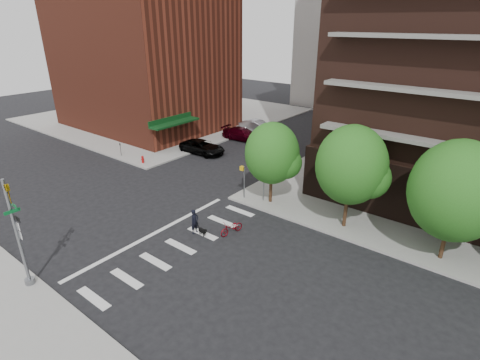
# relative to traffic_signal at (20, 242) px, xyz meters

# --- Properties ---
(ground) EXTENTS (120.00, 120.00, 0.00)m
(ground) POSITION_rel_traffic_signal_xyz_m (0.47, 7.49, -2.70)
(ground) COLOR black
(ground) RESTS_ON ground
(sidewalk_nw) EXTENTS (31.00, 33.00, 0.15)m
(sidewalk_nw) POSITION_rel_traffic_signal_xyz_m (-24.03, 30.99, -2.62)
(sidewalk_nw) COLOR gray
(sidewalk_nw) RESTS_ON ground
(crosswalk) EXTENTS (3.85, 13.00, 0.01)m
(crosswalk) POSITION_rel_traffic_signal_xyz_m (2.68, 7.49, -2.69)
(crosswalk) COLOR silver
(crosswalk) RESTS_ON ground
(midrise_nw) EXTENTS (21.40, 15.50, 20.00)m
(midrise_nw) POSITION_rel_traffic_signal_xyz_m (-21.53, 25.49, 7.45)
(midrise_nw) COLOR maroon
(midrise_nw) RESTS_ON sidewalk_nw
(tree_a) EXTENTS (4.00, 4.00, 5.90)m
(tree_a) POSITION_rel_traffic_signal_xyz_m (4.47, 15.99, 1.35)
(tree_a) COLOR #301E11
(tree_a) RESTS_ON sidewalk_ne
(tree_b) EXTENTS (4.50, 4.50, 6.65)m
(tree_b) POSITION_rel_traffic_signal_xyz_m (10.47, 15.99, 1.85)
(tree_b) COLOR #301E11
(tree_b) RESTS_ON sidewalk_ne
(tree_c) EXTENTS (5.00, 5.00, 6.80)m
(tree_c) POSITION_rel_traffic_signal_xyz_m (16.47, 15.99, 1.75)
(tree_c) COLOR #301E11
(tree_c) RESTS_ON sidewalk_ne
(traffic_signal) EXTENTS (0.90, 0.75, 6.00)m
(traffic_signal) POSITION_rel_traffic_signal_xyz_m (0.00, 0.00, 0.00)
(traffic_signal) COLOR slate
(traffic_signal) RESTS_ON sidewalk_s
(pedestrian_signal) EXTENTS (2.18, 0.67, 2.60)m
(pedestrian_signal) POSITION_rel_traffic_signal_xyz_m (2.79, 15.42, -0.84)
(pedestrian_signal) COLOR slate
(pedestrian_signal) RESTS_ON sidewalk_ne
(fire_hydrant) EXTENTS (0.24, 0.24, 0.73)m
(fire_hydrant) POSITION_rel_traffic_signal_xyz_m (-10.03, 15.29, -2.15)
(fire_hydrant) COLOR #A50C0C
(fire_hydrant) RESTS_ON sidewalk_nw
(parking_meter) EXTENTS (0.10, 0.08, 1.32)m
(parking_meter) POSITION_rel_traffic_signal_xyz_m (-13.53, 15.29, -1.74)
(parking_meter) COLOR black
(parking_meter) RESTS_ON sidewalk_nw
(parked_car_black) EXTENTS (2.56, 5.14, 1.40)m
(parked_car_black) POSITION_rel_traffic_signal_xyz_m (-7.73, 21.28, -2.00)
(parked_car_black) COLOR black
(parked_car_black) RESTS_ON ground
(parked_car_maroon) EXTENTS (2.45, 5.17, 1.46)m
(parked_car_maroon) POSITION_rel_traffic_signal_xyz_m (-7.33, 27.65, -1.97)
(parked_car_maroon) COLOR #36010D
(parked_car_maroon) RESTS_ON ground
(parked_car_silver) EXTENTS (1.83, 4.88, 1.59)m
(parked_car_silver) POSITION_rel_traffic_signal_xyz_m (-7.73, 31.26, -1.90)
(parked_car_silver) COLOR #A8ABAF
(parked_car_silver) RESTS_ON ground
(scooter) EXTENTS (0.97, 1.87, 0.94)m
(scooter) POSITION_rel_traffic_signal_xyz_m (5.02, 10.65, -2.23)
(scooter) COLOR maroon
(scooter) RESTS_ON ground
(dog_walker) EXTENTS (0.63, 0.42, 1.69)m
(dog_walker) POSITION_rel_traffic_signal_xyz_m (3.02, 9.26, -1.85)
(dog_walker) COLOR black
(dog_walker) RESTS_ON ground
(dog) EXTENTS (0.67, 0.23, 0.56)m
(dog) POSITION_rel_traffic_signal_xyz_m (3.66, 9.31, -2.35)
(dog) COLOR black
(dog) RESTS_ON ground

